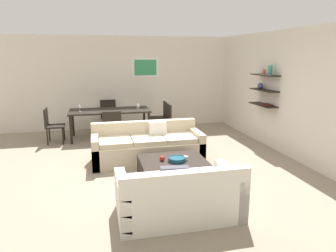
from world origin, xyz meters
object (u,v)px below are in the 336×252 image
Objects in this scene: apple_on_coffee_table at (162,158)px; decorative_bowl at (177,159)px; sofa_beige at (147,147)px; wine_glass_right_far at (137,104)px; loveseat_white at (179,196)px; dining_chair_right_far at (162,115)px; dining_chair_left_near at (51,123)px; dining_chair_head at (108,113)px; dining_chair_right_near at (165,118)px; dining_table at (110,112)px; candle_jar at (186,158)px; coffee_table at (173,171)px; wine_glass_right_near at (138,106)px; wine_glass_left_near at (80,107)px; dining_chair_foot at (112,126)px.

decorative_bowl is at bearing -20.72° from apple_on_coffee_table.
wine_glass_right_far reaches higher than sofa_beige.
wine_glass_right_far is (0.06, 4.55, 0.56)m from loveseat_white.
apple_on_coffee_table is 3.49m from dining_chair_right_far.
wine_glass_right_far reaches higher than dining_chair_left_near.
dining_chair_right_near is at bearing -36.92° from dining_chair_head.
dining_chair_right_near reaches higher than dining_table.
dining_table is (-1.12, 3.26, 0.27)m from candle_jar.
dining_chair_left_near is at bearing 127.86° from decorative_bowl.
coffee_table is 3.41m from wine_glass_right_far.
wine_glass_right_near reaches higher than loveseat_white.
dining_chair_right_far is (0.79, 2.27, 0.21)m from sofa_beige.
wine_glass_right_near is at bearing 93.06° from coffee_table.
dining_chair_head is at bearing 102.52° from sofa_beige.
dining_chair_right_far is at bearing 8.45° from wine_glass_left_near.
dining_chair_left_near is (-1.44, -0.21, -0.18)m from dining_table.
dining_chair_right_near is (0.31, 3.05, 0.09)m from candle_jar.
wine_glass_right_near is at bearing 0.00° from wine_glass_left_near.
dining_chair_right_far reaches higher than apple_on_coffee_table.
sofa_beige is 2.80m from dining_chair_left_near.
dining_chair_left_near is at bearing -171.55° from wine_glass_right_far.
dining_chair_foot reaches higher than sofa_beige.
wine_glass_right_far reaches higher than loveseat_white.
dining_chair_head is (-1.44, 0.66, 0.00)m from dining_chair_right_far.
wine_glass_right_near is at bearing 96.90° from candle_jar.
dining_table is at bearing 8.80° from wine_glass_left_near.
apple_on_coffee_table is at bearing -64.65° from wine_glass_left_near.
dining_chair_foot and dining_chair_head have the same top height.
coffee_table is 3.49m from dining_chair_right_far.
wine_glass_left_near reaches higher than coffee_table.
candle_jar is 3.48m from dining_chair_right_far.
wine_glass_right_far is at bearing 8.80° from wine_glass_left_near.
wine_glass_right_near is (-0.70, 0.09, 0.34)m from dining_chair_right_near.
wine_glass_right_near is 0.94× the size of wine_glass_right_far.
dining_chair_head is 1.29m from wine_glass_left_near.
coffee_table is at bearing -99.94° from dining_chair_right_near.
loveseat_white reaches higher than dining_table.
apple_on_coffee_table is 3.44m from wine_glass_left_near.
wine_glass_right_near is (0.03, 3.09, 0.43)m from apple_on_coffee_table.
dining_chair_right_near is at bearing 79.84° from loveseat_white.
sofa_beige is at bearing 90.78° from loveseat_white.
dining_chair_right_near is at bearing -90.00° from dining_chair_right_far.
wine_glass_right_far is (2.18, 0.32, 0.35)m from dining_chair_left_near.
coffee_table is at bearing 125.40° from decorative_bowl.
wine_glass_left_near reaches higher than apple_on_coffee_table.
dining_table is at bearing 98.76° from loveseat_white.
wine_glass_right_near reaches higher than dining_chair_head.
dining_chair_head is at bearing 90.00° from dining_table.
wine_glass_right_far reaches higher than dining_chair_foot.
dining_chair_left_near is 1.80m from dining_chair_head.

